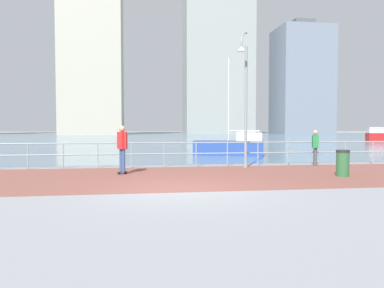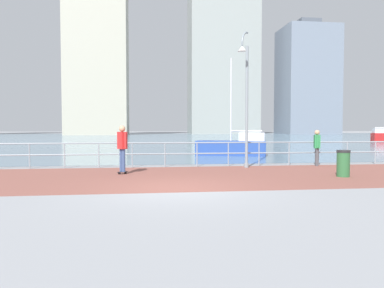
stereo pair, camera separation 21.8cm
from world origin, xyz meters
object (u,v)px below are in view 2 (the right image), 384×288
(sailboat_ivory, at_px, (233,146))
(lamppost, at_px, (245,93))
(trash_bin, at_px, (343,163))
(skateboarder, at_px, (122,145))
(bystander, at_px, (317,145))

(sailboat_ivory, bearing_deg, lamppost, -99.53)
(trash_bin, height_order, sailboat_ivory, sailboat_ivory)
(skateboarder, height_order, bystander, skateboarder)
(lamppost, distance_m, trash_bin, 4.95)
(lamppost, xyz_separation_m, skateboarder, (-5.04, -1.48, -2.10))
(lamppost, relative_size, trash_bin, 6.19)
(lamppost, height_order, bystander, lamppost)
(bystander, height_order, sailboat_ivory, sailboat_ivory)
(bystander, bearing_deg, trash_bin, -102.00)
(skateboarder, xyz_separation_m, bystander, (8.43, 1.85, -0.14))
(skateboarder, relative_size, bystander, 1.11)
(trash_bin, distance_m, sailboat_ivory, 10.14)
(sailboat_ivory, bearing_deg, bystander, -70.84)
(bystander, bearing_deg, skateboarder, -167.61)
(lamppost, bearing_deg, trash_bin, -50.56)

